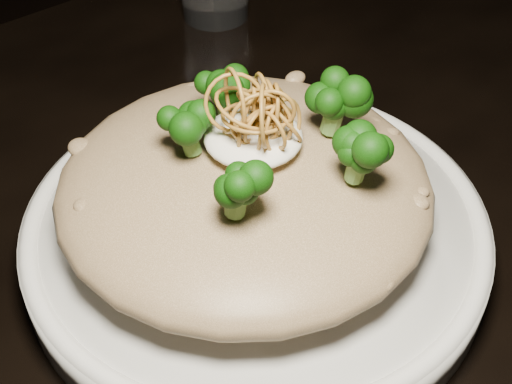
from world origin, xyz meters
The scene contains 6 objects.
table centered at (0.00, 0.00, 0.67)m, with size 1.10×0.80×0.75m.
plate centered at (-0.09, -0.02, 0.77)m, with size 0.32×0.32×0.03m, color white.
risotto centered at (-0.10, -0.01, 0.81)m, with size 0.25×0.25×0.05m, color brown.
broccoli centered at (-0.09, -0.03, 0.86)m, with size 0.15×0.15×0.05m, color black, non-canonical shape.
cheese centered at (-0.09, -0.01, 0.85)m, with size 0.06×0.06×0.02m, color white.
shallots centered at (-0.08, -0.02, 0.88)m, with size 0.06×0.06×0.04m, color brown, non-canonical shape.
Camera 1 is at (-0.31, -0.29, 1.12)m, focal length 50.00 mm.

